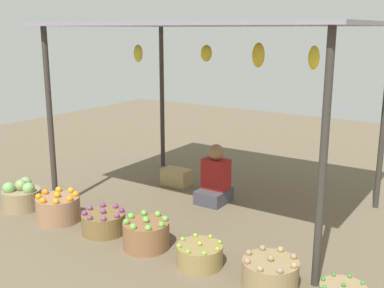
% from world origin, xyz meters
% --- Properties ---
extents(ground_plane, '(14.00, 14.00, 0.00)m').
position_xyz_m(ground_plane, '(0.00, 0.00, 0.00)').
color(ground_plane, brown).
extents(market_stall_structure, '(3.71, 2.58, 2.30)m').
position_xyz_m(market_stall_structure, '(0.00, 0.01, 2.15)').
color(market_stall_structure, '#38332D').
rests_on(market_stall_structure, ground).
extents(vendor_person, '(0.36, 0.44, 0.78)m').
position_xyz_m(vendor_person, '(-0.11, 0.16, 0.30)').
color(vendor_person, '#414048').
rests_on(vendor_person, ground).
extents(basket_cabbages, '(0.48, 0.48, 0.38)m').
position_xyz_m(basket_cabbages, '(-2.04, -1.39, 0.16)').
color(basket_cabbages, '#967F5A').
rests_on(basket_cabbages, ground).
extents(basket_oranges, '(0.51, 0.51, 0.36)m').
position_xyz_m(basket_oranges, '(-1.35, -1.41, 0.16)').
color(basket_oranges, '#9C7250').
rests_on(basket_oranges, ground).
extents(basket_purple_onions, '(0.49, 0.49, 0.28)m').
position_xyz_m(basket_purple_onions, '(-0.66, -1.36, 0.12)').
color(basket_purple_onions, brown).
rests_on(basket_purple_onions, ground).
extents(basket_green_apples, '(0.49, 0.49, 0.34)m').
position_xyz_m(basket_green_apples, '(-0.02, -1.39, 0.15)').
color(basket_green_apples, brown).
rests_on(basket_green_apples, ground).
extents(basket_limes, '(0.45, 0.45, 0.25)m').
position_xyz_m(basket_limes, '(0.65, -1.41, 0.11)').
color(basket_limes, olive).
rests_on(basket_limes, ground).
extents(basket_potatoes, '(0.50, 0.50, 0.30)m').
position_xyz_m(basket_potatoes, '(1.38, -1.39, 0.13)').
color(basket_potatoes, '#947C53').
rests_on(basket_potatoes, ground).
extents(wooden_crate_near_vendor, '(0.42, 0.25, 0.24)m').
position_xyz_m(wooden_crate_near_vendor, '(-0.94, 0.45, 0.12)').
color(wooden_crate_near_vendor, tan).
rests_on(wooden_crate_near_vendor, ground).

